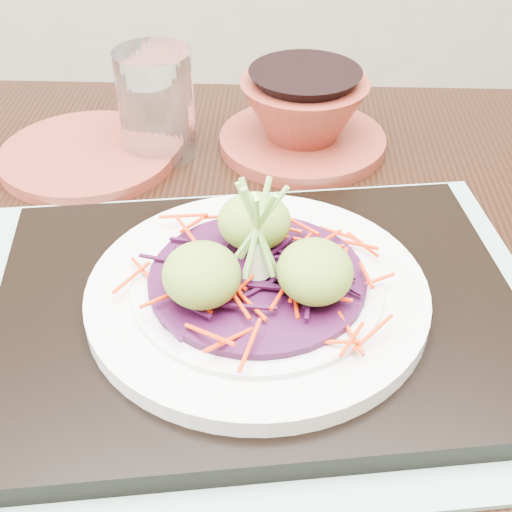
{
  "coord_description": "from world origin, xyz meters",
  "views": [
    {
      "loc": [
        -0.06,
        -0.48,
        1.17
      ],
      "look_at": [
        -0.04,
        -0.05,
        0.83
      ],
      "focal_mm": 50.0,
      "sensor_mm": 36.0,
      "label": 1
    }
  ],
  "objects_px": {
    "water_glass": "(156,104)",
    "dining_table": "(264,389)",
    "terracotta_bowl_set": "(303,118)",
    "white_plate": "(257,292)",
    "terracotta_side_plate": "(88,155)",
    "serving_tray": "(257,309)"
  },
  "relations": [
    {
      "from": "dining_table",
      "to": "terracotta_bowl_set",
      "type": "xyz_separation_m",
      "value": [
        0.06,
        0.26,
        0.14
      ]
    },
    {
      "from": "terracotta_side_plate",
      "to": "white_plate",
      "type": "bearing_deg",
      "value": -57.11
    },
    {
      "from": "water_glass",
      "to": "terracotta_bowl_set",
      "type": "xyz_separation_m",
      "value": [
        0.15,
        0.0,
        -0.02
      ]
    },
    {
      "from": "water_glass",
      "to": "dining_table",
      "type": "bearing_deg",
      "value": -68.49
    },
    {
      "from": "white_plate",
      "to": "water_glass",
      "type": "height_order",
      "value": "water_glass"
    },
    {
      "from": "terracotta_side_plate",
      "to": "serving_tray",
      "type": "bearing_deg",
      "value": -57.11
    },
    {
      "from": "white_plate",
      "to": "terracotta_side_plate",
      "type": "relative_size",
      "value": 1.4
    },
    {
      "from": "white_plate",
      "to": "terracotta_side_plate",
      "type": "distance_m",
      "value": 0.31
    },
    {
      "from": "terracotta_side_plate",
      "to": "water_glass",
      "type": "bearing_deg",
      "value": 11.83
    },
    {
      "from": "dining_table",
      "to": "white_plate",
      "type": "bearing_deg",
      "value": -103.53
    },
    {
      "from": "serving_tray",
      "to": "terracotta_bowl_set",
      "type": "distance_m",
      "value": 0.29
    },
    {
      "from": "water_glass",
      "to": "terracotta_bowl_set",
      "type": "height_order",
      "value": "water_glass"
    },
    {
      "from": "dining_table",
      "to": "terracotta_bowl_set",
      "type": "bearing_deg",
      "value": 82.81
    },
    {
      "from": "serving_tray",
      "to": "water_glass",
      "type": "distance_m",
      "value": 0.29
    },
    {
      "from": "serving_tray",
      "to": "white_plate",
      "type": "bearing_deg",
      "value": -3.4
    },
    {
      "from": "water_glass",
      "to": "terracotta_bowl_set",
      "type": "bearing_deg",
      "value": 1.6
    },
    {
      "from": "terracotta_side_plate",
      "to": "terracotta_bowl_set",
      "type": "relative_size",
      "value": 1.0
    },
    {
      "from": "serving_tray",
      "to": "dining_table",
      "type": "bearing_deg",
      "value": 68.08
    },
    {
      "from": "dining_table",
      "to": "terracotta_bowl_set",
      "type": "relative_size",
      "value": 7.15
    },
    {
      "from": "serving_tray",
      "to": "white_plate",
      "type": "relative_size",
      "value": 1.54
    },
    {
      "from": "dining_table",
      "to": "water_glass",
      "type": "relative_size",
      "value": 11.74
    },
    {
      "from": "terracotta_side_plate",
      "to": "terracotta_bowl_set",
      "type": "height_order",
      "value": "terracotta_bowl_set"
    }
  ]
}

